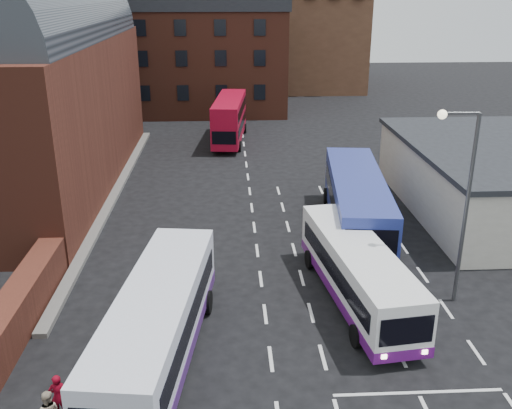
{
  "coord_description": "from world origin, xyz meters",
  "views": [
    {
      "loc": [
        -1.52,
        -18.95,
        13.24
      ],
      "look_at": [
        0.0,
        10.0,
        2.2
      ],
      "focal_mm": 40.0,
      "sensor_mm": 36.0,
      "label": 1
    }
  ],
  "objects_px": {
    "bus_white_outbound": "(158,320)",
    "pedestrian_red": "(58,396)",
    "bus_blue": "(357,200)",
    "street_lamp": "(462,191)",
    "bus_red_double": "(230,119)",
    "bus_white_inbound": "(357,269)"
  },
  "relations": [
    {
      "from": "bus_white_outbound",
      "to": "pedestrian_red",
      "type": "xyz_separation_m",
      "value": [
        -2.96,
        -2.85,
        -0.98
      ]
    },
    {
      "from": "bus_blue",
      "to": "pedestrian_red",
      "type": "relative_size",
      "value": 7.72
    },
    {
      "from": "bus_white_outbound",
      "to": "street_lamp",
      "type": "relative_size",
      "value": 1.31
    },
    {
      "from": "bus_blue",
      "to": "bus_red_double",
      "type": "bearing_deg",
      "value": -65.11
    },
    {
      "from": "bus_blue",
      "to": "pedestrian_red",
      "type": "height_order",
      "value": "bus_blue"
    },
    {
      "from": "bus_white_inbound",
      "to": "bus_blue",
      "type": "height_order",
      "value": "bus_blue"
    },
    {
      "from": "bus_red_double",
      "to": "pedestrian_red",
      "type": "height_order",
      "value": "bus_red_double"
    },
    {
      "from": "bus_blue",
      "to": "street_lamp",
      "type": "bearing_deg",
      "value": 114.12
    },
    {
      "from": "pedestrian_red",
      "to": "bus_red_double",
      "type": "bearing_deg",
      "value": -110.5
    },
    {
      "from": "bus_white_inbound",
      "to": "bus_red_double",
      "type": "bearing_deg",
      "value": -86.79
    },
    {
      "from": "bus_white_outbound",
      "to": "bus_blue",
      "type": "relative_size",
      "value": 0.91
    },
    {
      "from": "bus_blue",
      "to": "bus_white_inbound",
      "type": "bearing_deg",
      "value": 84.41
    },
    {
      "from": "bus_red_double",
      "to": "street_lamp",
      "type": "relative_size",
      "value": 1.17
    },
    {
      "from": "street_lamp",
      "to": "bus_white_inbound",
      "type": "bearing_deg",
      "value": 178.41
    },
    {
      "from": "bus_blue",
      "to": "bus_red_double",
      "type": "height_order",
      "value": "bus_red_double"
    },
    {
      "from": "bus_white_outbound",
      "to": "bus_white_inbound",
      "type": "distance_m",
      "value": 9.2
    },
    {
      "from": "bus_white_outbound",
      "to": "bus_white_inbound",
      "type": "xyz_separation_m",
      "value": [
        8.32,
        3.93,
        -0.16
      ]
    },
    {
      "from": "street_lamp",
      "to": "bus_blue",
      "type": "bearing_deg",
      "value": 107.71
    },
    {
      "from": "bus_red_double",
      "to": "pedestrian_red",
      "type": "bearing_deg",
      "value": 86.45
    },
    {
      "from": "bus_red_double",
      "to": "street_lamp",
      "type": "height_order",
      "value": "street_lamp"
    },
    {
      "from": "bus_red_double",
      "to": "street_lamp",
      "type": "xyz_separation_m",
      "value": [
        9.55,
        -28.93,
        3.12
      ]
    },
    {
      "from": "bus_white_outbound",
      "to": "bus_red_double",
      "type": "relative_size",
      "value": 1.12
    }
  ]
}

